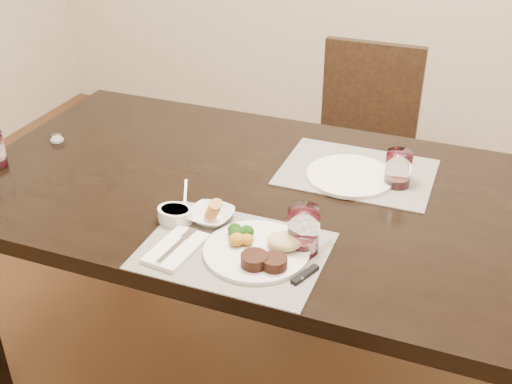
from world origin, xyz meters
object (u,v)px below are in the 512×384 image
at_px(chair_far, 362,140).
at_px(far_plate, 350,176).
at_px(steak_knife, 308,269).
at_px(wine_glass_near, 303,231).
at_px(dinner_plate, 261,250).
at_px(cracker_bowl, 211,215).

bearing_deg(chair_far, far_plate, -81.02).
distance_m(steak_knife, wine_glass_near, 0.11).
bearing_deg(far_plate, steak_knife, -87.91).
relative_size(dinner_plate, cracker_bowl, 2.18).
distance_m(dinner_plate, cracker_bowl, 0.21).
height_order(dinner_plate, steak_knife, dinner_plate).
height_order(steak_knife, wine_glass_near, wine_glass_near).
bearing_deg(wine_glass_near, chair_far, 94.84).
relative_size(chair_far, dinner_plate, 3.36).
bearing_deg(far_plate, chair_far, 98.98).
distance_m(chair_far, dinner_plate, 1.28).
bearing_deg(cracker_bowl, wine_glass_near, -5.85).
xyz_separation_m(chair_far, steak_knife, (0.14, -1.28, 0.26)).
xyz_separation_m(cracker_bowl, wine_glass_near, (0.27, -0.03, 0.03)).
relative_size(chair_far, cracker_bowl, 7.32).
bearing_deg(cracker_bowl, far_plate, 51.70).
relative_size(dinner_plate, wine_glass_near, 2.38).
xyz_separation_m(dinner_plate, steak_knife, (0.13, -0.02, -0.01)).
xyz_separation_m(dinner_plate, cracker_bowl, (-0.18, 0.10, 0.00)).
height_order(dinner_plate, wine_glass_near, wine_glass_near).
xyz_separation_m(chair_far, far_plate, (0.12, -0.79, 0.26)).
distance_m(dinner_plate, far_plate, 0.48).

